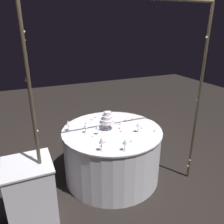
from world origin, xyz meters
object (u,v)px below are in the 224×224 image
at_px(tiered_cake, 107,119).
at_px(wine_glass_3, 68,123).
at_px(wine_glass_2, 138,125).
at_px(decorative_arch, 130,82).
at_px(main_table, 112,153).
at_px(wine_glass_5, 97,127).
at_px(wine_glass_4, 101,141).
at_px(wine_glass_0, 86,126).
at_px(side_table, 31,194).
at_px(cake_knife, 124,121).
at_px(wine_glass_1, 125,142).

xyz_separation_m(tiered_cake, wine_glass_3, (0.53, -0.17, -0.04)).
xyz_separation_m(tiered_cake, wine_glass_2, (-0.35, 0.27, -0.04)).
bearing_deg(decorative_arch, main_table, -89.87).
xyz_separation_m(tiered_cake, wine_glass_5, (0.19, 0.11, -0.05)).
bearing_deg(wine_glass_4, wine_glass_0, -87.32).
bearing_deg(decorative_arch, wine_glass_4, -2.75).
relative_size(side_table, wine_glass_5, 5.48).
xyz_separation_m(tiered_cake, wine_glass_0, (0.32, -0.01, -0.06)).
xyz_separation_m(wine_glass_0, cake_knife, (-0.66, -0.14, -0.09)).
distance_m(wine_glass_2, wine_glass_3, 0.98).
bearing_deg(wine_glass_1, wine_glass_0, -66.47).
bearing_deg(main_table, side_table, 20.96).
distance_m(wine_glass_1, wine_glass_3, 0.94).
distance_m(wine_glass_0, cake_knife, 0.69).
height_order(tiered_cake, wine_glass_4, tiered_cake).
xyz_separation_m(wine_glass_4, cake_knife, (-0.64, -0.68, -0.13)).
relative_size(side_table, wine_glass_3, 5.22).
xyz_separation_m(side_table, wine_glass_3, (-0.61, -0.67, 0.49)).
height_order(wine_glass_1, wine_glass_2, same).
xyz_separation_m(tiered_cake, wine_glass_1, (0.04, 0.64, -0.04)).
height_order(wine_glass_1, wine_glass_3, wine_glass_3).
xyz_separation_m(wine_glass_0, wine_glass_2, (-0.67, 0.28, 0.02)).
bearing_deg(wine_glass_2, cake_knife, -88.80).
distance_m(side_table, wine_glass_2, 1.58).
height_order(wine_glass_0, cake_knife, wine_glass_0).
height_order(main_table, tiered_cake, tiered_cake).
relative_size(wine_glass_5, cake_knife, 0.58).
bearing_deg(wine_glass_4, side_table, -2.00).
relative_size(tiered_cake, wine_glass_1, 1.80).
xyz_separation_m(wine_glass_2, wine_glass_3, (0.88, -0.44, 0.00)).
distance_m(side_table, wine_glass_0, 1.07).
bearing_deg(tiered_cake, wine_glass_4, 60.98).
relative_size(wine_glass_1, cake_knife, 0.59).
bearing_deg(wine_glass_1, wine_glass_5, -73.94).
distance_m(wine_glass_1, wine_glass_4, 0.28).
relative_size(decorative_arch, side_table, 3.03).
height_order(side_table, wine_glass_3, wine_glass_3).
height_order(decorative_arch, wine_glass_3, decorative_arch).
bearing_deg(wine_glass_3, wine_glass_1, 121.15).
distance_m(wine_glass_2, wine_glass_5, 0.57).
bearing_deg(wine_glass_3, wine_glass_4, 108.25).
bearing_deg(wine_glass_0, wine_glass_4, 92.68).
height_order(side_table, wine_glass_4, wine_glass_4).
height_order(wine_glass_2, wine_glass_4, wine_glass_4).
bearing_deg(wine_glass_4, main_table, -125.68).
relative_size(decorative_arch, main_table, 1.70).
relative_size(wine_glass_4, cake_knife, 0.70).
distance_m(tiered_cake, wine_glass_0, 0.33).
bearing_deg(tiered_cake, cake_knife, -156.20).
bearing_deg(cake_knife, wine_glass_1, 64.14).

